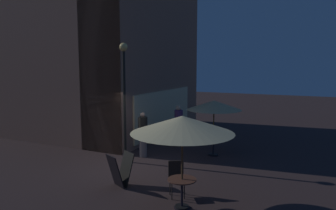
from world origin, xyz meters
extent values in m
plane|color=#312423|center=(0.00, 0.00, 0.00)|extent=(60.00, 60.00, 0.00)
cube|color=#9F6E55|center=(5.31, 2.02, 4.98)|extent=(8.36, 2.02, 9.96)
cube|color=#9F6E55|center=(2.14, 5.19, 4.98)|extent=(2.02, 8.36, 9.96)
cube|color=beige|center=(4.89, 0.97, 1.25)|extent=(5.85, 0.08, 2.10)
cylinder|color=black|center=(0.49, 0.45, 2.05)|extent=(0.10, 0.10, 4.11)
sphere|color=#F6D572|center=(0.49, 0.45, 4.20)|extent=(0.30, 0.30, 0.30)
cube|color=black|center=(-1.45, -0.81, 0.50)|extent=(0.52, 0.63, 0.98)
cube|color=black|center=(-1.78, -0.65, 0.50)|extent=(0.52, 0.63, 0.98)
cylinder|color=black|center=(2.70, -2.23, 0.01)|extent=(0.40, 0.40, 0.03)
cylinder|color=black|center=(2.70, -2.23, 0.37)|extent=(0.06, 0.06, 0.75)
cylinder|color=#896244|center=(2.70, -2.23, 0.76)|extent=(0.77, 0.77, 0.03)
cylinder|color=black|center=(-2.18, -2.94, 0.01)|extent=(0.40, 0.40, 0.03)
cylinder|color=black|center=(-2.18, -2.94, 0.37)|extent=(0.06, 0.06, 0.73)
cylinder|color=#4F2F25|center=(-2.18, -2.94, 0.75)|extent=(0.72, 0.72, 0.03)
cylinder|color=black|center=(2.70, -2.23, 0.03)|extent=(0.36, 0.36, 0.06)
cylinder|color=#483F22|center=(2.70, -2.23, 1.07)|extent=(0.05, 0.05, 2.14)
cone|color=tan|center=(2.70, -2.23, 2.01)|extent=(2.13, 2.13, 0.36)
cylinder|color=black|center=(-2.18, -2.94, 0.03)|extent=(0.36, 0.36, 0.06)
cylinder|color=#4F3822|center=(-2.18, -2.94, 1.15)|extent=(0.05, 0.05, 2.30)
cone|color=beige|center=(-2.18, -2.94, 2.14)|extent=(2.55, 2.55, 0.42)
cylinder|color=black|center=(-1.64, -2.78, 0.23)|extent=(0.03, 0.03, 0.45)
cylinder|color=black|center=(-1.83, -2.50, 0.23)|extent=(0.03, 0.03, 0.45)
cylinder|color=black|center=(-1.36, -2.59, 0.23)|extent=(0.03, 0.03, 0.45)
cylinder|color=black|center=(-1.55, -2.31, 0.23)|extent=(0.03, 0.03, 0.45)
cube|color=black|center=(-1.59, -2.55, 0.47)|extent=(0.59, 0.59, 0.04)
cube|color=black|center=(-1.43, -2.44, 0.72)|extent=(0.27, 0.37, 0.47)
cylinder|color=slate|center=(1.36, 0.20, 0.48)|extent=(0.30, 0.30, 0.96)
cylinder|color=black|center=(1.36, 0.20, 1.27)|extent=(0.36, 0.36, 0.60)
sphere|color=tan|center=(1.36, 0.20, 1.65)|extent=(0.19, 0.19, 0.19)
cylinder|color=#826D56|center=(3.53, -0.37, 0.49)|extent=(0.31, 0.31, 0.99)
cylinder|color=#5A3667|center=(3.53, -0.37, 1.29)|extent=(0.37, 0.37, 0.60)
sphere|color=beige|center=(3.53, -0.37, 1.69)|extent=(0.23, 0.23, 0.23)
camera|label=1|loc=(-9.31, -5.92, 3.61)|focal=34.51mm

